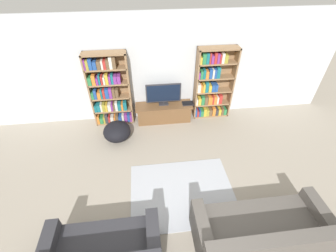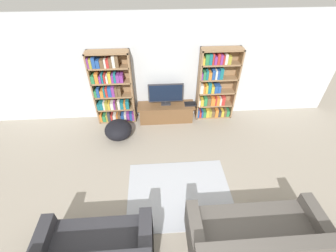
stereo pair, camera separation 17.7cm
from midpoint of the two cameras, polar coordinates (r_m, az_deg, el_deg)
The scene contains 9 objects.
wall_back at distance 5.56m, azimuth -2.89°, elevation 14.15°, with size 8.80×0.06×2.60m.
bookshelf_left at distance 5.65m, azimuth -15.56°, elevation 8.43°, with size 0.96×0.30×1.85m.
bookshelf_right at distance 5.80m, azimuth 10.15°, elevation 10.11°, with size 0.96×0.30×1.85m.
tv_stand at distance 5.85m, azimuth -1.92°, elevation 3.46°, with size 1.44×0.45×0.46m.
television at distance 5.59m, azimuth -2.08°, elevation 8.16°, with size 0.87×0.16×0.57m.
laptop at distance 5.77m, azimuth 4.20°, elevation 5.76°, with size 0.29×0.20×0.03m.
area_rug at distance 4.40m, azimuth 2.44°, elevation -16.44°, with size 1.92×1.48×0.02m.
couch_right_sofa at distance 3.93m, azimuth 21.50°, elevation -24.18°, with size 1.99×0.90×0.81m.
beanbag_ottoman at distance 5.41m, azimuth -13.72°, elevation -1.38°, with size 0.64×0.64×0.44m, color black.
Camera 1 is at (-0.42, -0.80, 3.63)m, focal length 24.00 mm.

